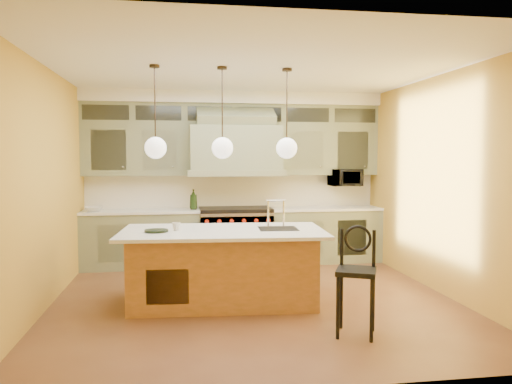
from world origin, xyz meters
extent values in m
plane|color=brown|center=(0.00, 0.00, 0.00)|extent=(5.00, 5.00, 0.00)
plane|color=white|center=(0.00, 0.00, 2.90)|extent=(5.00, 5.00, 0.00)
plane|color=gold|center=(0.00, 2.50, 1.45)|extent=(5.00, 0.00, 5.00)
plane|color=gold|center=(0.00, -2.50, 1.45)|extent=(5.00, 0.00, 5.00)
plane|color=gold|center=(-2.50, 0.00, 1.45)|extent=(0.00, 5.00, 5.00)
plane|color=gold|center=(2.50, 0.00, 1.45)|extent=(0.00, 5.00, 5.00)
cube|color=#737B5B|center=(-1.55, 2.17, 0.45)|extent=(1.90, 0.65, 0.90)
cube|color=#737B5B|center=(1.55, 2.17, 0.45)|extent=(1.90, 0.65, 0.90)
cube|color=white|center=(-1.55, 2.17, 0.92)|extent=(1.90, 0.68, 0.04)
cube|color=white|center=(1.55, 2.17, 0.92)|extent=(1.90, 0.68, 0.04)
cube|color=white|center=(0.00, 2.48, 1.22)|extent=(5.00, 0.04, 0.56)
cube|color=#737B5B|center=(-1.62, 2.33, 1.93)|extent=(1.75, 0.35, 0.85)
cube|color=#737B5B|center=(1.62, 2.33, 1.93)|extent=(1.75, 0.35, 0.85)
cube|color=#737B5B|center=(0.00, 2.15, 1.95)|extent=(1.50, 0.70, 0.75)
cube|color=gray|center=(0.00, 2.15, 1.55)|extent=(1.60, 0.76, 0.10)
cube|color=#333833|center=(0.00, 2.33, 2.53)|extent=(5.00, 0.35, 0.35)
cube|color=white|center=(0.00, 2.31, 2.80)|extent=(5.00, 0.47, 0.20)
cube|color=silver|center=(0.00, 2.15, 0.45)|extent=(1.20, 0.70, 0.90)
cube|color=black|center=(0.00, 2.15, 0.93)|extent=(1.20, 0.70, 0.06)
cube|color=silver|center=(0.00, 1.83, 0.78)|extent=(1.20, 0.06, 0.14)
cube|color=olive|center=(-0.40, -0.07, 0.44)|extent=(2.28, 1.20, 0.88)
cube|color=white|center=(-0.40, -0.12, 0.90)|extent=(2.55, 1.47, 0.04)
cube|color=black|center=(0.28, -0.12, 0.90)|extent=(0.50, 0.45, 0.05)
cylinder|color=black|center=(0.62, -1.48, 0.32)|extent=(0.04, 0.04, 0.64)
cylinder|color=black|center=(0.92, -1.62, 0.32)|extent=(0.04, 0.04, 0.64)
cylinder|color=black|center=(0.76, -1.18, 0.32)|extent=(0.04, 0.04, 0.64)
cylinder|color=black|center=(1.06, -1.32, 0.32)|extent=(0.04, 0.04, 0.64)
cube|color=black|center=(0.84, -1.40, 0.66)|extent=(0.51, 0.51, 0.05)
torus|color=black|center=(0.91, -1.25, 0.96)|extent=(0.27, 0.14, 0.28)
imported|color=black|center=(1.95, 2.25, 1.45)|extent=(0.54, 0.37, 0.30)
imported|color=black|center=(-0.70, 2.15, 1.11)|extent=(0.14, 0.14, 0.34)
imported|color=black|center=(-0.70, 2.15, 1.04)|extent=(0.09, 0.10, 0.21)
imported|color=silver|center=(-2.30, 2.15, 0.98)|extent=(0.31, 0.31, 0.07)
imported|color=silver|center=(-0.97, -0.07, 0.97)|extent=(0.10, 0.10, 0.10)
cylinder|color=#2D2319|center=(-1.20, -0.07, 2.88)|extent=(0.12, 0.12, 0.03)
cylinder|color=#2D2319|center=(-1.20, -0.07, 2.44)|extent=(0.02, 0.02, 0.93)
sphere|color=white|center=(-1.20, -0.07, 1.92)|extent=(0.26, 0.26, 0.26)
cylinder|color=#2D2319|center=(-0.40, -0.07, 2.88)|extent=(0.12, 0.12, 0.03)
cylinder|color=#2D2319|center=(-0.40, -0.07, 2.44)|extent=(0.02, 0.02, 0.93)
sphere|color=white|center=(-0.40, -0.07, 1.92)|extent=(0.26, 0.26, 0.26)
cylinder|color=#2D2319|center=(0.40, -0.07, 2.88)|extent=(0.12, 0.12, 0.03)
cylinder|color=#2D2319|center=(0.40, -0.07, 2.44)|extent=(0.02, 0.02, 0.93)
sphere|color=white|center=(0.40, -0.07, 1.92)|extent=(0.26, 0.26, 0.26)
camera|label=1|loc=(-0.91, -6.16, 1.81)|focal=35.00mm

